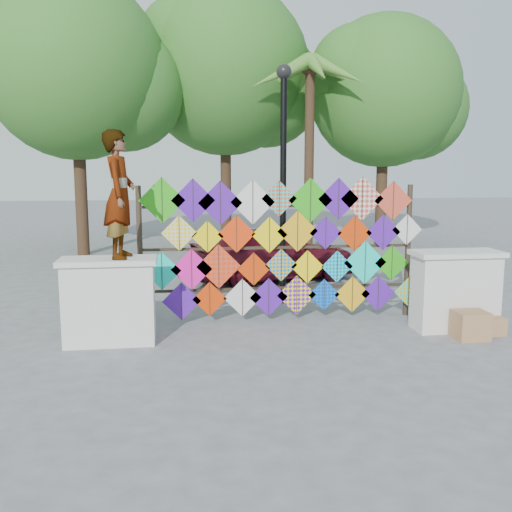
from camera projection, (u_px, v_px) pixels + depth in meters
name	position (u px, v px, depth m)	size (l,w,h in m)	color
ground	(287.00, 332.00, 9.03)	(80.00, 80.00, 0.00)	gray
parapet_left	(109.00, 300.00, 8.37)	(1.40, 0.65, 1.28)	silver
parapet_right	(455.00, 290.00, 9.11)	(1.40, 0.65, 1.28)	silver
kite_rack	(283.00, 248.00, 9.56)	(4.90, 0.24, 2.44)	#2F251A
tree_west	(79.00, 71.00, 16.46)	(5.85, 5.20, 8.01)	#412D1C
tree_mid	(228.00, 72.00, 18.97)	(6.30, 5.60, 8.61)	#412D1C
tree_east	(387.00, 93.00, 18.31)	(5.40, 4.80, 7.42)	#412D1C
palm_tree	(310.00, 85.00, 16.42)	(3.62, 3.62, 5.83)	#412D1C
vendor_woman	(119.00, 195.00, 8.16)	(0.67, 0.44, 1.84)	#99999E
sedan	(272.00, 253.00, 13.17)	(1.54, 3.82, 1.30)	#5C0F1D
lamppost	(283.00, 162.00, 10.63)	(0.28, 0.28, 4.46)	black
cardboard_box_near	(470.00, 325.00, 8.66)	(0.48, 0.43, 0.43)	#9E734C
cardboard_box_far	(493.00, 326.00, 8.91)	(0.33, 0.30, 0.28)	#9E734C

